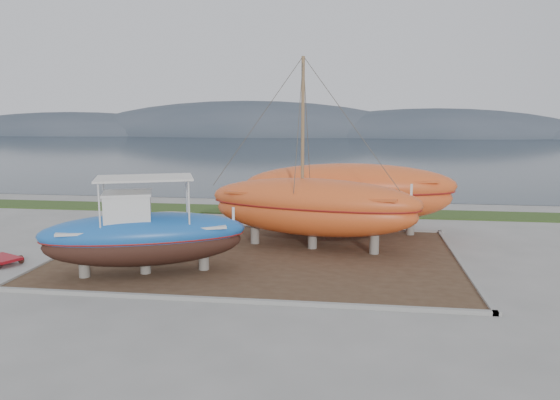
% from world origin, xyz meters
% --- Properties ---
extents(ground, '(140.00, 140.00, 0.00)m').
position_xyz_m(ground, '(0.00, 0.00, 0.00)').
color(ground, gray).
rests_on(ground, ground).
extents(dirt_patch, '(18.00, 12.00, 0.06)m').
position_xyz_m(dirt_patch, '(0.00, 4.00, 0.03)').
color(dirt_patch, '#422D1E').
rests_on(dirt_patch, ground).
extents(curb_frame, '(18.60, 12.60, 0.15)m').
position_xyz_m(curb_frame, '(0.00, 4.00, 0.07)').
color(curb_frame, gray).
rests_on(curb_frame, ground).
extents(grass_strip, '(44.00, 3.00, 0.08)m').
position_xyz_m(grass_strip, '(0.00, 15.50, 0.04)').
color(grass_strip, '#284219').
rests_on(grass_strip, ground).
extents(sea, '(260.00, 100.00, 0.04)m').
position_xyz_m(sea, '(0.00, 70.00, 0.00)').
color(sea, '#16232D').
rests_on(sea, ground).
extents(mountain_ridge, '(200.00, 36.00, 20.00)m').
position_xyz_m(mountain_ridge, '(0.00, 125.00, 0.00)').
color(mountain_ridge, '#333D49').
rests_on(mountain_ridge, ground).
extents(blue_caique, '(8.71, 5.32, 4.01)m').
position_xyz_m(blue_caique, '(-4.12, 0.67, 2.06)').
color(blue_caique, blue).
rests_on(blue_caique, dirt_patch).
extents(white_dinghy, '(4.82, 2.29, 1.40)m').
position_xyz_m(white_dinghy, '(-5.10, 6.57, 0.76)').
color(white_dinghy, silver).
rests_on(white_dinghy, dirt_patch).
extents(orange_sailboat, '(10.86, 5.09, 9.14)m').
position_xyz_m(orange_sailboat, '(2.41, 5.70, 4.63)').
color(orange_sailboat, '#D45220').
rests_on(orange_sailboat, dirt_patch).
extents(orange_bare_hull, '(11.56, 4.13, 3.73)m').
position_xyz_m(orange_bare_hull, '(4.15, 9.16, 1.92)').
color(orange_bare_hull, '#D45220').
rests_on(orange_bare_hull, dirt_patch).
extents(red_trailer, '(2.71, 2.12, 0.34)m').
position_xyz_m(red_trailer, '(-10.93, 1.21, 0.17)').
color(red_trailer, maroon).
rests_on(red_trailer, ground).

